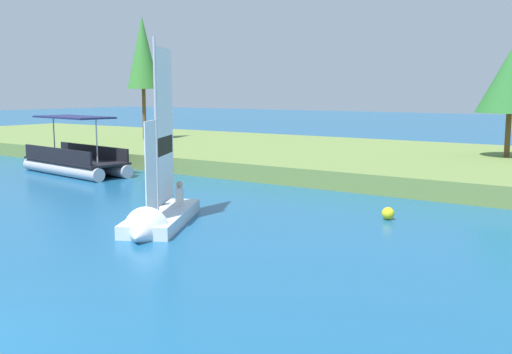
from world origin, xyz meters
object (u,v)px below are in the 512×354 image
(shoreline_tree_midleft, at_px, (511,80))
(shoreline_tree_left, at_px, (143,53))
(sailboat, at_px, (155,215))
(pontoon_boat, at_px, (75,160))
(channel_buoy, at_px, (388,213))

(shoreline_tree_midleft, bearing_deg, shoreline_tree_left, -174.30)
(shoreline_tree_left, distance_m, sailboat, 23.68)
(shoreline_tree_left, height_order, pontoon_boat, shoreline_tree_left)
(sailboat, distance_m, channel_buoy, 7.06)
(sailboat, xyz_separation_m, channel_buoy, (4.89, 5.08, -0.22))
(shoreline_tree_left, bearing_deg, shoreline_tree_midleft, 5.70)
(shoreline_tree_midleft, xyz_separation_m, pontoon_boat, (-16.63, -11.93, -3.75))
(pontoon_boat, relative_size, channel_buoy, 16.70)
(pontoon_boat, bearing_deg, shoreline_tree_midleft, 43.14)
(shoreline_tree_midleft, xyz_separation_m, channel_buoy, (-0.50, -13.05, -4.20))
(sailboat, bearing_deg, shoreline_tree_midleft, 134.55)
(shoreline_tree_midleft, height_order, pontoon_boat, shoreline_tree_midleft)
(shoreline_tree_left, bearing_deg, pontoon_boat, -61.65)
(shoreline_tree_midleft, distance_m, channel_buoy, 13.72)
(shoreline_tree_left, relative_size, channel_buoy, 20.35)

